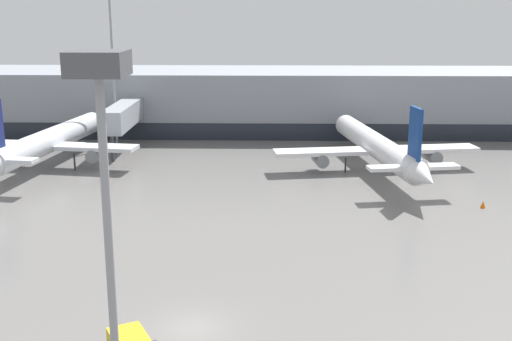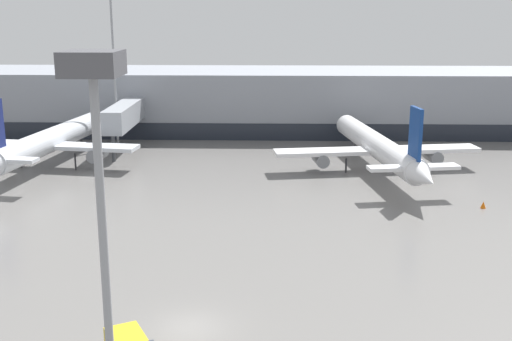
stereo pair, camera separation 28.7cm
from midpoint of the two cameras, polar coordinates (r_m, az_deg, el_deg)
ground_plane at (r=38.44m, az=-5.64°, el=-13.72°), size 320.00×320.00×0.00m
terminal_building at (r=96.63m, az=-1.17°, el=6.26°), size 160.00×29.63×9.00m
parked_jet_1 at (r=73.64m, az=10.89°, el=2.09°), size 23.61×32.64×8.90m
parked_jet_2 at (r=77.38m, az=-17.88°, el=2.47°), size 21.14×31.14×9.28m
traffic_cone_4 at (r=62.91m, az=19.67°, el=-2.89°), size 0.50×0.50×0.65m
apron_light_mast_1 at (r=21.52m, az=-13.50°, el=1.33°), size 1.80×1.80×16.70m
apron_light_mast_4 at (r=85.72m, az=-12.63°, el=13.08°), size 1.80×1.80×21.61m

